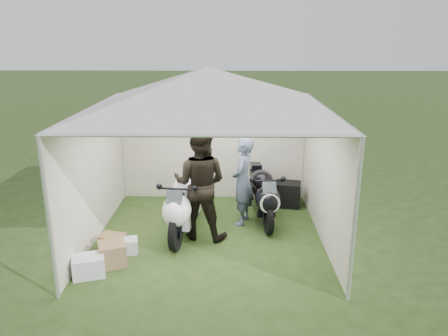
{
  "coord_description": "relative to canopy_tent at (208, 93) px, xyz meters",
  "views": [
    {
      "loc": [
        0.38,
        -7.24,
        3.47
      ],
      "look_at": [
        0.27,
        0.35,
        1.18
      ],
      "focal_mm": 35.0,
      "sensor_mm": 36.0,
      "label": 1
    }
  ],
  "objects": [
    {
      "name": "crate_1",
      "position": [
        -1.48,
        -1.1,
        -2.39
      ],
      "size": [
        0.52,
        0.52,
        0.36
      ],
      "primitive_type": "cube",
      "rotation": [
        0.0,
        0.0,
        0.37
      ],
      "color": "#8A6848",
      "rests_on": "ground"
    },
    {
      "name": "crate_2",
      "position": [
        -1.33,
        -0.71,
        -2.45
      ],
      "size": [
        0.38,
        0.34,
        0.24
      ],
      "primitive_type": "cube",
      "rotation": [
        0.0,
        0.0,
        0.22
      ],
      "color": "silver",
      "rests_on": "ground"
    },
    {
      "name": "ground",
      "position": [
        0.0,
        -0.03,
        -2.58
      ],
      "size": [
        80.0,
        80.0,
        0.0
      ],
      "primitive_type": "plane",
      "color": "#273C16",
      "rests_on": "ground"
    },
    {
      "name": "paddock_stand",
      "position": [
        0.91,
        1.58,
        -2.43
      ],
      "size": [
        0.4,
        0.28,
        0.28
      ],
      "primitive_type": "cube",
      "rotation": [
        0.0,
        0.0,
        0.11
      ],
      "color": "blue",
      "rests_on": "ground"
    },
    {
      "name": "motorcycle_white",
      "position": [
        -0.45,
        0.05,
        -1.98
      ],
      "size": [
        0.66,
        2.16,
        1.06
      ],
      "rotation": [
        0.0,
        0.0,
        -0.13
      ],
      "color": "black",
      "rests_on": "ground"
    },
    {
      "name": "motorcycle_black",
      "position": [
        1.01,
        0.67,
        -2.02
      ],
      "size": [
        0.58,
        2.02,
        1.0
      ],
      "rotation": [
        0.0,
        0.0,
        0.11
      ],
      "color": "black",
      "rests_on": "ground"
    },
    {
      "name": "person_blue_jacket",
      "position": [
        0.62,
        0.54,
        -1.73
      ],
      "size": [
        0.55,
        0.7,
        1.69
      ],
      "primitive_type": "imported",
      "rotation": [
        0.0,
        0.0,
        -1.83
      ],
      "color": "slate",
      "rests_on": "ground"
    },
    {
      "name": "crate_0",
      "position": [
        -1.75,
        -1.44,
        -2.42
      ],
      "size": [
        0.55,
        0.49,
        0.31
      ],
      "primitive_type": "cube",
      "rotation": [
        0.0,
        0.0,
        0.31
      ],
      "color": "silver",
      "rests_on": "ground"
    },
    {
      "name": "person_dark_jacket",
      "position": [
        -0.15,
        -0.06,
        -1.57
      ],
      "size": [
        1.12,
        0.96,
        2.01
      ],
      "primitive_type": "imported",
      "rotation": [
        0.0,
        0.0,
        2.92
      ],
      "color": "black",
      "rests_on": "ground"
    },
    {
      "name": "crate_3",
      "position": [
        -1.61,
        -0.6,
        -2.44
      ],
      "size": [
        0.46,
        0.37,
        0.27
      ],
      "primitive_type": "cube",
      "rotation": [
        0.0,
        0.0,
        -0.22
      ],
      "color": "brown",
      "rests_on": "ground"
    },
    {
      "name": "canopy_tent",
      "position": [
        0.0,
        0.0,
        0.0
      ],
      "size": [
        5.66,
        5.66,
        3.0
      ],
      "color": "silver",
      "rests_on": "ground"
    },
    {
      "name": "equipment_box",
      "position": [
        1.6,
        1.44,
        -2.31
      ],
      "size": [
        0.59,
        0.51,
        0.52
      ],
      "primitive_type": "cube",
      "rotation": [
        0.0,
        0.0,
        -0.19
      ],
      "color": "black",
      "rests_on": "ground"
    }
  ]
}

